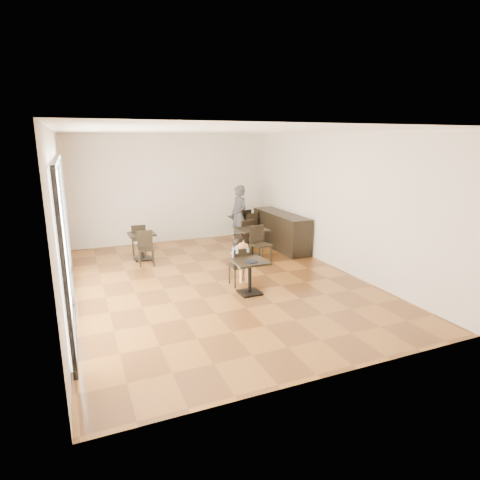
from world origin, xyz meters
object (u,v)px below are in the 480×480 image
chair_mid_b (261,245)px  chair_mid_a (244,236)px  child (239,261)px  chair_left_b (146,249)px  chair_left_a (139,239)px  chair_back_b (256,230)px  cafe_table_left (142,246)px  chair_back_a (242,224)px  child_table (250,277)px  child_chair (239,266)px  adult_patron (239,216)px  cafe_table_mid (252,243)px  cafe_table_back (243,229)px

chair_mid_b → chair_mid_a: bearing=79.3°
child → chair_left_b: (-1.58, 2.15, -0.11)m
chair_left_a → chair_back_b: bearing=178.3°
cafe_table_left → chair_back_a: (3.31, 1.16, 0.11)m
child_table → chair_left_b: 3.13m
child_table → chair_mid_b: 2.11m
child_chair → chair_mid_a: 2.60m
adult_patron → chair_left_b: size_ratio=2.10×
child_table → cafe_table_left: bearing=115.9°
chair_left_b → cafe_table_left: bearing=94.9°
child_table → cafe_table_mid: 2.60m
cafe_table_mid → chair_left_a: 3.07m
child_table → chair_back_b: (1.73, 3.42, 0.11)m
chair_left_b → adult_patron: bearing=23.5°
chair_left_a → chair_left_b: 1.10m
cafe_table_left → chair_left_a: bearing=90.0°
child_table → adult_patron: size_ratio=0.40×
child_chair → chair_back_b: (1.73, 2.87, 0.04)m
chair_mid_a → child_table: bearing=58.2°
chair_mid_b → child: bearing=-142.7°
child → chair_back_a: 4.24m
child_chair → chair_mid_a: bearing=-115.5°
cafe_table_mid → chair_left_a: chair_left_a is taller
child_table → adult_patron: bearing=70.5°
adult_patron → chair_back_b: 0.65m
child_table → cafe_table_back: (1.57, 3.97, 0.04)m
child_chair → chair_mid_b: chair_mid_b is taller
chair_left_a → child_chair: bearing=120.8°
child → chair_mid_b: size_ratio=1.14×
child_chair → chair_left_b: 2.67m
child_chair → chair_mid_b: 1.67m
child_chair → cafe_table_mid: size_ratio=1.09×
chair_mid_a → chair_mid_b: (0.00, -1.10, 0.00)m
chair_mid_b → chair_back_b: bearing=58.7°
chair_left_a → chair_mid_a: bearing=166.2°
chair_left_b → cafe_table_mid: bearing=-2.7°
chair_mid_a → chair_left_a: chair_mid_a is taller
adult_patron → chair_mid_b: size_ratio=1.89×
child_chair → adult_patron: (1.30, 3.12, 0.46)m
cafe_table_left → cafe_table_mid: bearing=-18.7°
cafe_table_back → child_chair: bearing=-114.7°
child → cafe_table_left: (-1.58, 2.70, -0.18)m
child_chair → child: child is taller
child_chair → cafe_table_left: child_chair is taller
chair_mid_b → chair_left_a: (-2.70, 2.01, -0.05)m
cafe_table_left → chair_mid_b: chair_mid_b is taller
child_table → chair_left_a: chair_left_a is taller
child_table → child_chair: size_ratio=0.83×
cafe_table_mid → cafe_table_back: (0.46, 1.63, -0.00)m
cafe_table_left → child_table: bearing=-64.1°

